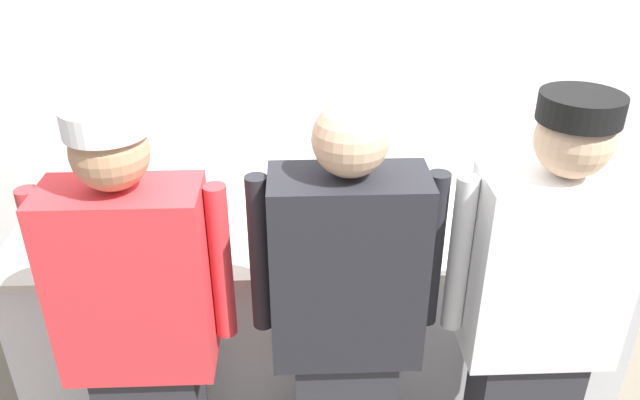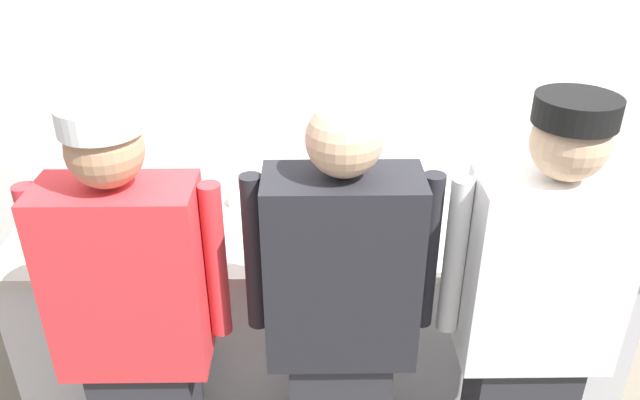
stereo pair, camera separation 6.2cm
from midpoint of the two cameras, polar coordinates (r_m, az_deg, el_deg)
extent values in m
cube|color=white|center=(3.01, -0.76, 9.08)|extent=(4.17, 0.10, 2.61)
cube|color=silver|center=(2.99, -0.36, -10.26)|extent=(2.61, 0.69, 0.86)
cube|color=#B7B2A8|center=(2.74, -0.39, -2.86)|extent=(2.66, 0.75, 0.04)
cube|color=red|center=(2.07, -17.45, -7.06)|extent=(0.48, 0.24, 0.65)
cylinder|color=red|center=(2.18, -24.35, -5.61)|extent=(0.07, 0.07, 0.55)
cylinder|color=red|center=(2.03, -9.81, -5.71)|extent=(0.07, 0.07, 0.55)
sphere|color=tan|center=(1.86, -19.40, 4.10)|extent=(0.22, 0.22, 0.22)
cylinder|color=white|center=(1.83, -19.87, 6.79)|extent=(0.23, 0.23, 0.08)
cube|color=#232328|center=(2.01, 1.59, -6.25)|extent=(0.48, 0.24, 0.66)
cylinder|color=#232328|center=(2.03, -6.33, -4.99)|extent=(0.07, 0.07, 0.56)
cylinder|color=#232328|center=(2.06, 9.26, -4.61)|extent=(0.07, 0.07, 0.56)
sphere|color=tan|center=(1.80, 1.78, 5.54)|extent=(0.22, 0.22, 0.22)
cube|color=white|center=(2.13, 19.08, -5.94)|extent=(0.48, 0.24, 0.66)
cylinder|color=white|center=(2.06, 11.63, -4.95)|extent=(0.07, 0.07, 0.56)
cylinder|color=white|center=(2.25, 25.47, -4.25)|extent=(0.07, 0.07, 0.56)
sphere|color=tan|center=(1.92, 21.16, 5.13)|extent=(0.22, 0.22, 0.22)
cylinder|color=black|center=(1.89, 21.66, 7.77)|extent=(0.24, 0.24, 0.08)
cylinder|color=white|center=(2.75, 1.94, -2.04)|extent=(0.24, 0.24, 0.01)
cylinder|color=white|center=(2.75, 1.94, -1.82)|extent=(0.24, 0.24, 0.01)
cylinder|color=white|center=(2.74, 1.94, -1.60)|extent=(0.24, 0.24, 0.01)
cylinder|color=white|center=(2.73, 1.95, -1.39)|extent=(0.24, 0.24, 0.01)
cylinder|color=white|center=(2.73, 1.95, -1.17)|extent=(0.24, 0.24, 0.01)
cylinder|color=white|center=(2.72, 1.96, -0.95)|extent=(0.24, 0.24, 0.01)
cylinder|color=white|center=(2.72, 1.96, -0.73)|extent=(0.24, 0.24, 0.01)
cylinder|color=white|center=(2.96, -20.65, -1.66)|extent=(0.20, 0.20, 0.01)
cylinder|color=white|center=(2.96, -20.69, -1.46)|extent=(0.20, 0.20, 0.01)
cylinder|color=white|center=(2.95, -20.73, -1.26)|extent=(0.20, 0.20, 0.01)
cylinder|color=white|center=(2.95, -20.77, -1.05)|extent=(0.20, 0.20, 0.01)
cylinder|color=white|center=(2.94, -20.81, -0.85)|extent=(0.20, 0.20, 0.01)
cylinder|color=#B7BABF|center=(2.80, -14.41, -1.21)|extent=(0.33, 0.33, 0.12)
cube|color=#B7BABF|center=(2.90, 17.66, -1.61)|extent=(0.47, 0.33, 0.02)
cylinder|color=orange|center=(2.77, 6.35, -0.43)|extent=(0.06, 0.06, 0.15)
cone|color=orange|center=(2.73, 6.45, 1.24)|extent=(0.05, 0.05, 0.04)
cylinder|color=#56A333|center=(2.87, 7.90, 0.66)|extent=(0.05, 0.05, 0.15)
cone|color=#56A333|center=(2.83, 8.02, 2.36)|extent=(0.04, 0.04, 0.04)
cylinder|color=orange|center=(2.80, -24.18, -2.38)|extent=(0.05, 0.05, 0.16)
cone|color=orange|center=(2.76, -24.58, -0.61)|extent=(0.05, 0.05, 0.04)
cylinder|color=white|center=(2.91, -8.01, -0.16)|extent=(0.11, 0.11, 0.04)
cylinder|color=#5B932D|center=(2.91, -8.03, 0.09)|extent=(0.09, 0.09, 0.01)
cylinder|color=white|center=(2.71, 9.38, -2.67)|extent=(0.08, 0.08, 0.04)
cylinder|color=red|center=(2.70, 9.40, -2.45)|extent=(0.07, 0.07, 0.01)
cylinder|color=white|center=(2.81, -2.94, -1.05)|extent=(0.09, 0.09, 0.04)
cylinder|color=gold|center=(2.81, -2.94, -0.84)|extent=(0.08, 0.08, 0.01)
cylinder|color=white|center=(2.68, -20.95, -3.83)|extent=(0.09, 0.09, 0.11)
cube|color=#B7BABF|center=(2.60, -2.31, -4.03)|extent=(0.19, 0.03, 0.01)
cube|color=black|center=(2.61, -5.28, -4.00)|extent=(0.09, 0.03, 0.02)
camera|label=1|loc=(0.03, -90.67, -0.37)|focal=35.38mm
camera|label=2|loc=(0.03, 89.33, 0.37)|focal=35.38mm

